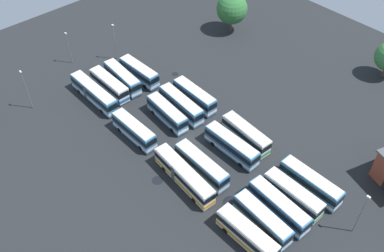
{
  "coord_description": "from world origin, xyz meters",
  "views": [
    {
      "loc": [
        40.48,
        -36.22,
        56.47
      ],
      "look_at": [
        -1.27,
        1.73,
        1.59
      ],
      "focal_mm": 39.9,
      "sensor_mm": 36.0,
      "label": 1
    }
  ],
  "objects_px": {
    "bus_row1_slot0": "(134,130)",
    "lamp_post_far_corner": "(69,47)",
    "bus_row0_slot3": "(139,72)",
    "bus_row3_slot2": "(279,206)",
    "bus_row3_slot4": "(310,183)",
    "tree_east_edge": "(232,9)",
    "bus_row2_slot1": "(201,166)",
    "bus_row3_slot3": "(293,195)",
    "bus_row3_slot1": "(262,220)",
    "bus_row2_slot3": "(231,146)",
    "lamp_post_mid_lot": "(115,41)",
    "bus_row0_slot0": "(94,93)",
    "bus_row2_slot0": "(184,175)",
    "bus_row0_slot2": "(122,78)",
    "bus_row1_slot3": "(181,105)",
    "bus_row2_slot4": "(246,134)",
    "lamp_post_near_entrance": "(361,213)",
    "bus_row3_slot0": "(247,234)",
    "bus_row1_slot2": "(167,113)",
    "bus_row0_slot1": "(109,85)",
    "lamp_post_by_building": "(26,89)",
    "bus_row1_slot4": "(195,96)"
  },
  "relations": [
    {
      "from": "bus_row1_slot3",
      "to": "bus_row2_slot0",
      "type": "height_order",
      "value": "same"
    },
    {
      "from": "bus_row3_slot0",
      "to": "bus_row3_slot3",
      "type": "distance_m",
      "value": 10.63
    },
    {
      "from": "bus_row3_slot3",
      "to": "lamp_post_mid_lot",
      "type": "distance_m",
      "value": 51.32
    },
    {
      "from": "bus_row1_slot3",
      "to": "lamp_post_near_entrance",
      "type": "bearing_deg",
      "value": 2.3
    },
    {
      "from": "bus_row1_slot0",
      "to": "tree_east_edge",
      "type": "relative_size",
      "value": 1.06
    },
    {
      "from": "bus_row1_slot0",
      "to": "bus_row1_slot3",
      "type": "bearing_deg",
      "value": 87.69
    },
    {
      "from": "bus_row1_slot3",
      "to": "lamp_post_by_building",
      "type": "xyz_separation_m",
      "value": [
        -20.75,
        -21.03,
        3.04
      ]
    },
    {
      "from": "bus_row0_slot0",
      "to": "bus_row2_slot3",
      "type": "bearing_deg",
      "value": 19.26
    },
    {
      "from": "bus_row0_slot0",
      "to": "lamp_post_far_corner",
      "type": "xyz_separation_m",
      "value": [
        -14.38,
        3.33,
        2.36
      ]
    },
    {
      "from": "bus_row3_slot1",
      "to": "bus_row3_slot3",
      "type": "bearing_deg",
      "value": 88.0
    },
    {
      "from": "bus_row0_slot2",
      "to": "lamp_post_mid_lot",
      "type": "relative_size",
      "value": 1.23
    },
    {
      "from": "bus_row1_slot3",
      "to": "lamp_post_near_entrance",
      "type": "distance_m",
      "value": 37.79
    },
    {
      "from": "bus_row0_slot1",
      "to": "lamp_post_far_corner",
      "type": "distance_m",
      "value": 14.47
    },
    {
      "from": "bus_row3_slot1",
      "to": "lamp_post_mid_lot",
      "type": "distance_m",
      "value": 51.86
    },
    {
      "from": "bus_row1_slot2",
      "to": "bus_row3_slot0",
      "type": "height_order",
      "value": "same"
    },
    {
      "from": "bus_row3_slot2",
      "to": "lamp_post_far_corner",
      "type": "bearing_deg",
      "value": -177.21
    },
    {
      "from": "bus_row1_slot4",
      "to": "bus_row3_slot2",
      "type": "height_order",
      "value": "same"
    },
    {
      "from": "bus_row1_slot3",
      "to": "tree_east_edge",
      "type": "height_order",
      "value": "tree_east_edge"
    },
    {
      "from": "bus_row3_slot1",
      "to": "bus_row0_slot3",
      "type": "bearing_deg",
      "value": 168.46
    },
    {
      "from": "bus_row1_slot3",
      "to": "tree_east_edge",
      "type": "relative_size",
      "value": 1.17
    },
    {
      "from": "bus_row3_slot0",
      "to": "lamp_post_far_corner",
      "type": "relative_size",
      "value": 1.33
    },
    {
      "from": "bus_row2_slot3",
      "to": "bus_row2_slot4",
      "type": "height_order",
      "value": "same"
    },
    {
      "from": "bus_row3_slot1",
      "to": "lamp_post_far_corner",
      "type": "distance_m",
      "value": 56.6
    },
    {
      "from": "bus_row2_slot4",
      "to": "bus_row2_slot3",
      "type": "bearing_deg",
      "value": -87.6
    },
    {
      "from": "bus_row2_slot3",
      "to": "bus_row3_slot4",
      "type": "bearing_deg",
      "value": 13.69
    },
    {
      "from": "bus_row2_slot1",
      "to": "lamp_post_near_entrance",
      "type": "xyz_separation_m",
      "value": [
        23.73,
        9.18,
        2.87
      ]
    },
    {
      "from": "bus_row2_slot1",
      "to": "bus_row2_slot3",
      "type": "relative_size",
      "value": 1.01
    },
    {
      "from": "bus_row0_slot3",
      "to": "bus_row2_slot4",
      "type": "distance_m",
      "value": 27.92
    },
    {
      "from": "bus_row2_slot0",
      "to": "bus_row3_slot3",
      "type": "height_order",
      "value": "same"
    },
    {
      "from": "bus_row2_slot4",
      "to": "tree_east_edge",
      "type": "height_order",
      "value": "tree_east_edge"
    },
    {
      "from": "bus_row2_slot4",
      "to": "bus_row3_slot3",
      "type": "distance_m",
      "value": 14.75
    },
    {
      "from": "bus_row3_slot3",
      "to": "bus_row3_slot4",
      "type": "distance_m",
      "value": 4.0
    },
    {
      "from": "bus_row2_slot0",
      "to": "tree_east_edge",
      "type": "relative_size",
      "value": 1.4
    },
    {
      "from": "bus_row3_slot0",
      "to": "tree_east_edge",
      "type": "xyz_separation_m",
      "value": [
        -42.33,
        40.46,
        4.03
      ]
    },
    {
      "from": "bus_row0_slot2",
      "to": "bus_row2_slot0",
      "type": "height_order",
      "value": "same"
    },
    {
      "from": "tree_east_edge",
      "to": "bus_row2_slot1",
      "type": "bearing_deg",
      "value": -52.16
    },
    {
      "from": "bus_row2_slot3",
      "to": "bus_row3_slot1",
      "type": "distance_m",
      "value": 15.62
    },
    {
      "from": "bus_row2_slot1",
      "to": "bus_row3_slot3",
      "type": "relative_size",
      "value": 1.09
    },
    {
      "from": "bus_row0_slot0",
      "to": "bus_row0_slot1",
      "type": "xyz_separation_m",
      "value": [
        -0.11,
        3.78,
        -0.0
      ]
    },
    {
      "from": "bus_row1_slot3",
      "to": "bus_row3_slot4",
      "type": "distance_m",
      "value": 28.58
    },
    {
      "from": "bus_row2_slot3",
      "to": "lamp_post_far_corner",
      "type": "bearing_deg",
      "value": -171.21
    },
    {
      "from": "bus_row1_slot0",
      "to": "bus_row2_slot1",
      "type": "xyz_separation_m",
      "value": [
        14.36,
        3.31,
        0.0
      ]
    },
    {
      "from": "bus_row3_slot4",
      "to": "tree_east_edge",
      "type": "distance_m",
      "value": 50.15
    },
    {
      "from": "bus_row2_slot4",
      "to": "bus_row3_slot2",
      "type": "distance_m",
      "value": 15.96
    },
    {
      "from": "bus_row0_slot0",
      "to": "lamp_post_mid_lot",
      "type": "height_order",
      "value": "lamp_post_mid_lot"
    },
    {
      "from": "bus_row0_slot0",
      "to": "bus_row1_slot0",
      "type": "bearing_deg",
      "value": -1.68
    },
    {
      "from": "bus_row2_slot1",
      "to": "bus_row2_slot4",
      "type": "distance_m",
      "value": 10.98
    },
    {
      "from": "bus_row0_slot3",
      "to": "bus_row3_slot2",
      "type": "distance_m",
      "value": 41.97
    },
    {
      "from": "bus_row3_slot3",
      "to": "lamp_post_near_entrance",
      "type": "height_order",
      "value": "lamp_post_near_entrance"
    },
    {
      "from": "bus_row1_slot0",
      "to": "lamp_post_far_corner",
      "type": "relative_size",
      "value": 1.32
    }
  ]
}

